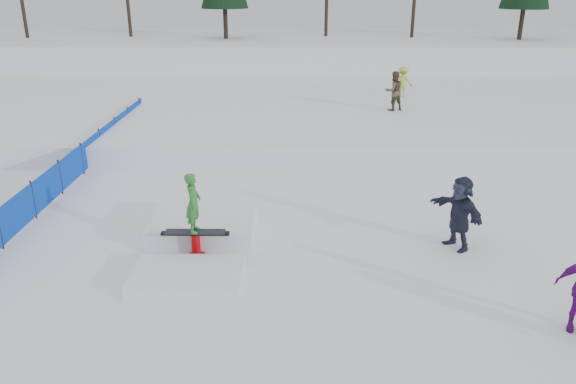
{
  "coord_description": "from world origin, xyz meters",
  "views": [
    {
      "loc": [
        0.61,
        -11.45,
        6.19
      ],
      "look_at": [
        0.5,
        2.0,
        1.1
      ],
      "focal_mm": 35.0,
      "sensor_mm": 36.0,
      "label": 1
    }
  ],
  "objects_px": {
    "walker_olive": "(394,91)",
    "spectator_dark": "(460,213)",
    "jib_rail_feature": "(200,236)",
    "walker_ygreen": "(403,82)",
    "safety_fence": "(82,158)"
  },
  "relations": [
    {
      "from": "walker_olive",
      "to": "jib_rail_feature",
      "type": "height_order",
      "value": "walker_olive"
    },
    {
      "from": "spectator_dark",
      "to": "jib_rail_feature",
      "type": "xyz_separation_m",
      "value": [
        -6.32,
        -0.03,
        -0.62
      ]
    },
    {
      "from": "walker_olive",
      "to": "jib_rail_feature",
      "type": "relative_size",
      "value": 0.39
    },
    {
      "from": "safety_fence",
      "to": "walker_ygreen",
      "type": "relative_size",
      "value": 10.66
    },
    {
      "from": "walker_ygreen",
      "to": "jib_rail_feature",
      "type": "relative_size",
      "value": 0.34
    },
    {
      "from": "walker_ygreen",
      "to": "spectator_dark",
      "type": "relative_size",
      "value": 0.81
    },
    {
      "from": "walker_ygreen",
      "to": "spectator_dark",
      "type": "bearing_deg",
      "value": 103.52
    },
    {
      "from": "safety_fence",
      "to": "spectator_dark",
      "type": "bearing_deg",
      "value": -26.28
    },
    {
      "from": "walker_olive",
      "to": "spectator_dark",
      "type": "relative_size",
      "value": 0.93
    },
    {
      "from": "walker_ygreen",
      "to": "jib_rail_feature",
      "type": "distance_m",
      "value": 16.87
    },
    {
      "from": "walker_olive",
      "to": "jib_rail_feature",
      "type": "distance_m",
      "value": 13.82
    },
    {
      "from": "spectator_dark",
      "to": "jib_rail_feature",
      "type": "relative_size",
      "value": 0.42
    },
    {
      "from": "spectator_dark",
      "to": "walker_ygreen",
      "type": "bearing_deg",
      "value": 148.35
    },
    {
      "from": "safety_fence",
      "to": "spectator_dark",
      "type": "relative_size",
      "value": 8.68
    },
    {
      "from": "walker_olive",
      "to": "walker_ygreen",
      "type": "distance_m",
      "value": 3.12
    }
  ]
}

